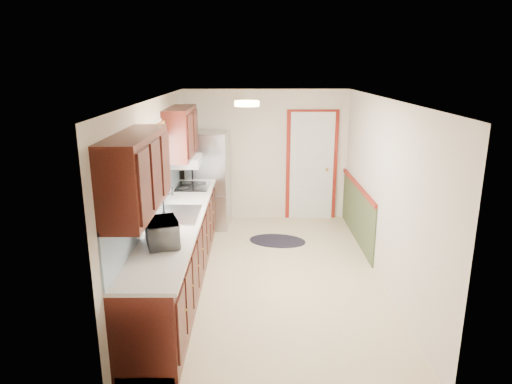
{
  "coord_description": "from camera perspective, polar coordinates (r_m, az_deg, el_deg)",
  "views": [
    {
      "loc": [
        -0.21,
        -5.8,
        2.81
      ],
      "look_at": [
        -0.19,
        0.15,
        1.15
      ],
      "focal_mm": 32.0,
      "sensor_mm": 36.0,
      "label": 1
    }
  ],
  "objects": [
    {
      "name": "cooktop",
      "position": [
        7.32,
        -7.9,
        0.72
      ],
      "size": [
        0.5,
        0.61,
        0.02
      ],
      "primitive_type": "cube",
      "color": "black",
      "rests_on": "kitchen_run"
    },
    {
      "name": "room_shell",
      "position": [
        6.02,
        1.8,
        0.07
      ],
      "size": [
        3.2,
        5.2,
        2.52
      ],
      "color": "beige",
      "rests_on": "ground"
    },
    {
      "name": "kitchen_run",
      "position": [
        5.94,
        -10.16,
        -4.32
      ],
      "size": [
        0.63,
        4.0,
        2.2
      ],
      "color": "#38110C",
      "rests_on": "ground"
    },
    {
      "name": "back_wall_trim",
      "position": [
        8.32,
        8.11,
        2.08
      ],
      "size": [
        1.12,
        2.3,
        2.08
      ],
      "color": "maroon",
      "rests_on": "ground"
    },
    {
      "name": "refrigerator",
      "position": [
        8.13,
        -5.93,
        1.56
      ],
      "size": [
        0.76,
        0.74,
        1.7
      ],
      "rotation": [
        0.0,
        0.0,
        -0.07
      ],
      "color": "#B7B7BC",
      "rests_on": "ground"
    },
    {
      "name": "rug",
      "position": [
        7.59,
        2.69,
        -6.1
      ],
      "size": [
        1.03,
        0.77,
        0.01
      ],
      "primitive_type": "ellipsoid",
      "rotation": [
        0.0,
        0.0,
        -0.2
      ],
      "color": "black",
      "rests_on": "ground"
    },
    {
      "name": "ceiling_fixture",
      "position": [
        5.61,
        -1.15,
        11.0
      ],
      "size": [
        0.3,
        0.3,
        0.06
      ],
      "primitive_type": "cylinder",
      "color": "#FFD88C",
      "rests_on": "room_shell"
    },
    {
      "name": "microwave",
      "position": [
        5.01,
        -11.64,
        -4.65
      ],
      "size": [
        0.41,
        0.55,
        0.33
      ],
      "primitive_type": "imported",
      "rotation": [
        0.0,
        0.0,
        1.9
      ],
      "color": "white",
      "rests_on": "kitchen_run"
    }
  ]
}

